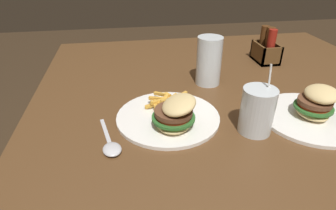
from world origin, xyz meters
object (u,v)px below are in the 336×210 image
Objects in this scene: spoon at (111,148)px; condiment_caddy at (267,49)px; juice_glass at (257,112)px; meal_plate_far at (313,110)px; beer_glass at (209,62)px; meal_plate_near at (171,114)px.

condiment_caddy is (-0.49, 0.63, 0.05)m from spoon.
spoon is at bearing -86.69° from juice_glass.
meal_plate_far is (-0.05, 0.55, 0.02)m from spoon.
beer_glass reaches higher than condiment_caddy.
meal_plate_near is at bearing -96.39° from meal_plate_far.
meal_plate_far is (0.28, 0.22, -0.05)m from beer_glass.
spoon is (0.09, -0.16, -0.02)m from meal_plate_near.
beer_glass is 0.93× the size of spoon.
beer_glass is 0.59× the size of meal_plate_far.
meal_plate_far is at bearing -9.70° from condiment_caddy.
meal_plate_near is 0.29m from beer_glass.
meal_plate_near is 1.04× the size of meal_plate_far.
juice_glass is at bearing -28.86° from condiment_caddy.
juice_glass reaches higher than meal_plate_far.
meal_plate_near is at bearing 108.40° from spoon.
beer_glass is 0.47m from spoon.
meal_plate_near is 0.19m from spoon.
beer_glass is 0.91× the size of juice_glass.
juice_glass reaches higher than condiment_caddy.
spoon is (0.02, -0.37, -0.05)m from juice_glass.
meal_plate_far is (0.04, 0.39, 0.00)m from meal_plate_near.
beer_glass reaches higher than spoon.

